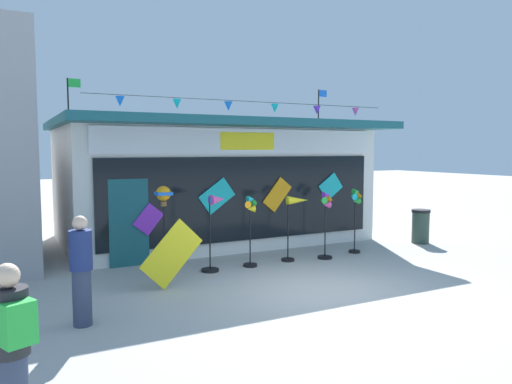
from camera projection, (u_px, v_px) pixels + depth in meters
name	position (u px, v px, depth m)	size (l,w,h in m)	color
ground_plane	(323.00, 291.00, 9.19)	(80.00, 80.00, 0.00)	#ADAAA5
kite_shop_building	(210.00, 180.00, 14.59)	(8.75, 5.97, 4.65)	silver
wind_spinner_far_left	(164.00, 208.00, 10.17)	(0.36, 0.36, 1.91)	black
wind_spinner_left	(215.00, 222.00, 10.64)	(0.59, 0.39, 1.69)	black
wind_spinner_center_left	(251.00, 221.00, 11.02)	(0.38, 0.32, 1.63)	black
wind_spinner_center_right	(295.00, 212.00, 11.67)	(0.70, 0.36, 1.56)	black
wind_spinner_right	(326.00, 216.00, 11.82)	(0.40, 0.35, 1.65)	black
wind_spinner_far_right	(356.00, 208.00, 12.49)	(0.41, 0.30, 1.67)	black
person_near_camera	(81.00, 270.00, 7.33)	(0.34, 0.34, 1.68)	#333D56
person_mid_plaza	(11.00, 352.00, 4.27)	(0.40, 0.48, 1.68)	#333D56
trash_bin	(421.00, 226.00, 13.89)	(0.52, 0.52, 0.96)	#2D4238
display_kite_on_ground	(172.00, 254.00, 9.39)	(0.67, 0.03, 1.21)	yellow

